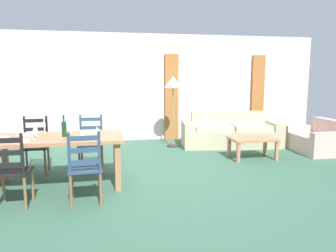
# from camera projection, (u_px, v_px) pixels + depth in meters

# --- Properties ---
(ground_plane) EXTENTS (9.60, 9.60, 0.02)m
(ground_plane) POSITION_uv_depth(u_px,v_px,m) (161.00, 178.00, 5.16)
(ground_plane) COLOR #38614B
(wall_far) EXTENTS (9.60, 0.16, 2.70)m
(wall_far) POSITION_uv_depth(u_px,v_px,m) (139.00, 88.00, 8.15)
(wall_far) COLOR silver
(wall_far) RESTS_ON ground_plane
(curtain_panel_left) EXTENTS (0.35, 0.08, 2.20)m
(curtain_panel_left) POSITION_uv_depth(u_px,v_px,m) (171.00, 97.00, 8.21)
(curtain_panel_left) COLOR #B16731
(curtain_panel_left) RESTS_ON ground_plane
(curtain_panel_right) EXTENTS (0.35, 0.08, 2.20)m
(curtain_panel_right) POSITION_uv_depth(u_px,v_px,m) (257.00, 96.00, 8.67)
(curtain_panel_right) COLOR #B16731
(curtain_panel_right) RESTS_ON ground_plane
(dining_table) EXTENTS (1.90, 0.96, 0.75)m
(dining_table) POSITION_uv_depth(u_px,v_px,m) (58.00, 142.00, 4.68)
(dining_table) COLOR #B47952
(dining_table) RESTS_ON ground_plane
(dining_chair_near_left) EXTENTS (0.44, 0.42, 0.96)m
(dining_chair_near_left) POSITION_uv_depth(u_px,v_px,m) (11.00, 171.00, 3.90)
(dining_chair_near_left) COLOR black
(dining_chair_near_left) RESTS_ON ground_plane
(dining_chair_near_right) EXTENTS (0.44, 0.42, 0.96)m
(dining_chair_near_right) POSITION_uv_depth(u_px,v_px,m) (85.00, 168.00, 4.04)
(dining_chair_near_right) COLOR navy
(dining_chair_near_right) RESTS_ON ground_plane
(dining_chair_far_left) EXTENTS (0.42, 0.40, 0.96)m
(dining_chair_far_left) POSITION_uv_depth(u_px,v_px,m) (35.00, 145.00, 5.38)
(dining_chair_far_left) COLOR black
(dining_chair_far_left) RESTS_ON ground_plane
(dining_chair_far_right) EXTENTS (0.44, 0.42, 0.96)m
(dining_chair_far_right) POSITION_uv_depth(u_px,v_px,m) (91.00, 143.00, 5.55)
(dining_chair_far_right) COLOR #2E475C
(dining_chair_far_right) RESTS_ON ground_plane
(dinner_plate_near_left) EXTENTS (0.24, 0.24, 0.02)m
(dinner_plate_near_left) POSITION_uv_depth(u_px,v_px,m) (21.00, 141.00, 4.34)
(dinner_plate_near_left) COLOR white
(dinner_plate_near_left) RESTS_ON dining_table
(fork_near_left) EXTENTS (0.03, 0.17, 0.01)m
(fork_near_left) POSITION_uv_depth(u_px,v_px,m) (9.00, 141.00, 4.31)
(fork_near_left) COLOR silver
(fork_near_left) RESTS_ON dining_table
(dinner_plate_near_right) EXTENTS (0.24, 0.24, 0.02)m
(dinner_plate_near_right) POSITION_uv_depth(u_px,v_px,m) (88.00, 138.00, 4.51)
(dinner_plate_near_right) COLOR white
(dinner_plate_near_right) RESTS_ON dining_table
(fork_near_right) EXTENTS (0.03, 0.17, 0.01)m
(fork_near_right) POSITION_uv_depth(u_px,v_px,m) (77.00, 139.00, 4.48)
(fork_near_right) COLOR silver
(fork_near_right) RESTS_ON dining_table
(dinner_plate_far_left) EXTENTS (0.24, 0.24, 0.02)m
(dinner_plate_far_left) POSITION_uv_depth(u_px,v_px,m) (29.00, 134.00, 4.82)
(dinner_plate_far_left) COLOR white
(dinner_plate_far_left) RESTS_ON dining_table
(fork_far_left) EXTENTS (0.03, 0.17, 0.01)m
(fork_far_left) POSITION_uv_depth(u_px,v_px,m) (18.00, 135.00, 4.79)
(fork_far_left) COLOR silver
(fork_far_left) RESTS_ON dining_table
(dinner_plate_far_right) EXTENTS (0.24, 0.24, 0.02)m
(dinner_plate_far_right) POSITION_uv_depth(u_px,v_px,m) (90.00, 132.00, 4.99)
(dinner_plate_far_right) COLOR white
(dinner_plate_far_right) RESTS_ON dining_table
(fork_far_right) EXTENTS (0.03, 0.17, 0.01)m
(fork_far_right) POSITION_uv_depth(u_px,v_px,m) (80.00, 133.00, 4.97)
(fork_far_right) COLOR silver
(fork_far_right) RESTS_ON dining_table
(dinner_plate_head_west) EXTENTS (0.24, 0.24, 0.02)m
(dinner_plate_head_west) POSITION_uv_depth(u_px,v_px,m) (0.00, 138.00, 4.52)
(dinner_plate_head_west) COLOR white
(dinner_plate_head_west) RESTS_ON dining_table
(wine_bottle) EXTENTS (0.07, 0.07, 0.32)m
(wine_bottle) POSITION_uv_depth(u_px,v_px,m) (64.00, 129.00, 4.66)
(wine_bottle) COLOR #143819
(wine_bottle) RESTS_ON dining_table
(wine_glass_near_left) EXTENTS (0.06, 0.06, 0.16)m
(wine_glass_near_left) POSITION_uv_depth(u_px,v_px,m) (34.00, 131.00, 4.47)
(wine_glass_near_left) COLOR white
(wine_glass_near_left) RESTS_ON dining_table
(wine_glass_near_right) EXTENTS (0.06, 0.06, 0.16)m
(wine_glass_near_right) POSITION_uv_depth(u_px,v_px,m) (97.00, 130.00, 4.61)
(wine_glass_near_right) COLOR white
(wine_glass_near_right) RESTS_ON dining_table
(wine_glass_far_left) EXTENTS (0.06, 0.06, 0.16)m
(wine_glass_far_left) POSITION_uv_depth(u_px,v_px,m) (36.00, 128.00, 4.73)
(wine_glass_far_left) COLOR white
(wine_glass_far_left) RESTS_ON dining_table
(coffee_cup_primary) EXTENTS (0.07, 0.07, 0.09)m
(coffee_cup_primary) POSITION_uv_depth(u_px,v_px,m) (82.00, 133.00, 4.70)
(coffee_cup_primary) COLOR beige
(coffee_cup_primary) RESTS_ON dining_table
(coffee_cup_secondary) EXTENTS (0.07, 0.07, 0.09)m
(coffee_cup_secondary) POSITION_uv_depth(u_px,v_px,m) (33.00, 135.00, 4.58)
(coffee_cup_secondary) COLOR beige
(coffee_cup_secondary) RESTS_ON dining_table
(candle_tall) EXTENTS (0.05, 0.05, 0.27)m
(candle_tall) POSITION_uv_depth(u_px,v_px,m) (45.00, 132.00, 4.64)
(candle_tall) COLOR #998C66
(candle_tall) RESTS_ON dining_table
(candle_short) EXTENTS (0.05, 0.05, 0.20)m
(candle_short) POSITION_uv_depth(u_px,v_px,m) (71.00, 133.00, 4.66)
(candle_short) COLOR #998C66
(candle_short) RESTS_ON dining_table
(couch) EXTENTS (2.37, 1.09, 0.80)m
(couch) POSITION_uv_depth(u_px,v_px,m) (230.00, 134.00, 7.53)
(couch) COLOR #BBAE8A
(couch) RESTS_ON ground_plane
(coffee_table) EXTENTS (0.90, 0.56, 0.42)m
(coffee_table) POSITION_uv_depth(u_px,v_px,m) (253.00, 141.00, 6.34)
(coffee_table) COLOR #B47952
(coffee_table) RESTS_ON ground_plane
(armchair_upholstered) EXTENTS (0.83, 1.18, 0.72)m
(armchair_upholstered) POSITION_uv_depth(u_px,v_px,m) (317.00, 141.00, 6.91)
(armchair_upholstered) COLOR #D1AC9E
(armchair_upholstered) RESTS_ON ground_plane
(standing_lamp) EXTENTS (0.40, 0.40, 1.64)m
(standing_lamp) POSITION_uv_depth(u_px,v_px,m) (173.00, 86.00, 7.28)
(standing_lamp) COLOR #332D28
(standing_lamp) RESTS_ON ground_plane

